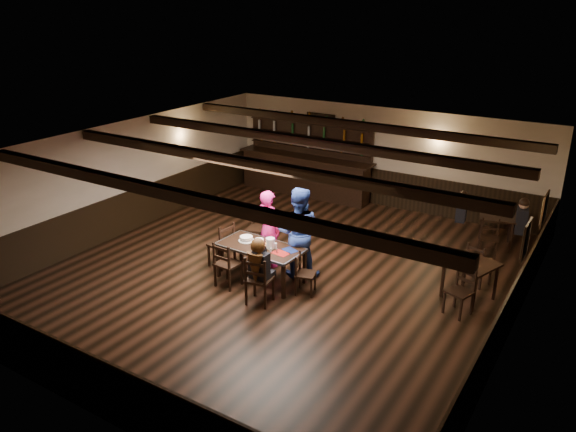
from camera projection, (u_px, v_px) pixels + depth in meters
The scene contains 25 objects.
ground at pixel (284, 273), 11.72m from camera, with size 10.00×10.00×0.00m, color black.
room_shell at pixel (285, 194), 11.11m from camera, with size 9.02×10.02×2.71m.
dining_table at pixel (261, 249), 11.19m from camera, with size 1.77×0.93×0.75m.
chair_near_left at pixel (225, 262), 10.95m from camera, with size 0.47×0.45×0.96m.
chair_near_right at pixel (258, 277), 10.31m from camera, with size 0.52×0.50×0.98m.
chair_end_left at pixel (224, 242), 11.79m from camera, with size 0.50×0.52×0.99m.
chair_end_right at pixel (302, 270), 10.78m from camera, with size 0.46×0.47×0.82m.
chair_far_pushed at pixel (259, 224), 12.75m from camera, with size 0.56×0.55×0.97m.
woman_pink at pixel (268, 228), 11.80m from camera, with size 0.61×0.40×1.68m, color #EA2388.
man_blue at pixel (298, 232), 11.33m from camera, with size 0.92×0.72×1.90m, color navy.
seated_person at pixel (259, 262), 10.26m from camera, with size 0.36×0.55×0.89m.
cake at pixel (246, 239), 11.39m from camera, with size 0.32×0.32×0.10m.
plate_stack_a at pixel (259, 243), 11.11m from camera, with size 0.18×0.18×0.17m, color white.
plate_stack_b at pixel (270, 243), 11.05m from camera, with size 0.18×0.18×0.21m, color white.
tea_light at pixel (266, 244), 11.18m from camera, with size 0.05×0.05×0.06m.
salt_shaker at pixel (271, 250), 10.90m from camera, with size 0.03×0.03×0.08m, color silver.
pepper_shaker at pixel (277, 250), 10.87m from camera, with size 0.03×0.03×0.08m, color #A5A8AD.
drink_glass at pixel (275, 246), 11.06m from camera, with size 0.07×0.07×0.11m, color silver.
menu_red at pixel (281, 253), 10.86m from camera, with size 0.33×0.23×0.00m, color maroon.
menu_blue at pixel (290, 250), 10.98m from camera, with size 0.30×0.21×0.00m, color #101C51.
bar_counter at pixel (306, 170), 16.28m from camera, with size 4.13×0.70×2.20m.
back_table_a at pixel (471, 267), 10.51m from camera, with size 1.06×1.06×0.75m.
back_table_b at pixel (497, 219), 12.80m from camera, with size 0.94×0.94×0.75m.
bg_patron_left at pixel (462, 206), 13.09m from camera, with size 0.26×0.38×0.74m.
bg_patron_right at pixel (522, 215), 12.41m from camera, with size 0.31×0.43×0.81m.
Camera 1 is at (5.63, -8.86, 5.34)m, focal length 35.00 mm.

